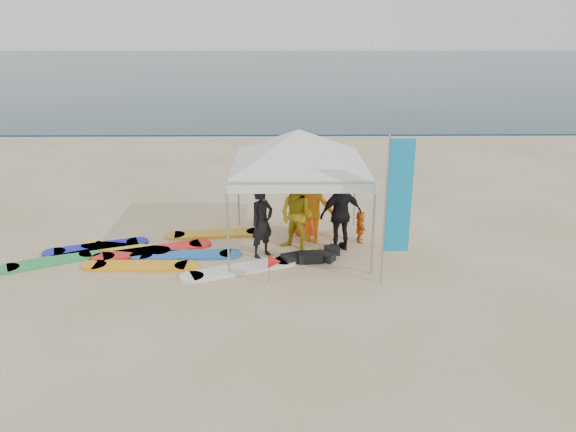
# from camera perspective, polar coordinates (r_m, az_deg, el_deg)

# --- Properties ---
(ground) EXTENTS (120.00, 120.00, 0.00)m
(ground) POSITION_cam_1_polar(r_m,az_deg,el_deg) (10.78, -1.37, -10.63)
(ground) COLOR beige
(ground) RESTS_ON ground
(ocean) EXTENTS (160.00, 84.00, 0.08)m
(ocean) POSITION_cam_1_polar(r_m,az_deg,el_deg) (69.55, -0.82, 14.79)
(ocean) COLOR #0C2633
(ocean) RESTS_ON ground
(shoreline_foam) EXTENTS (160.00, 1.20, 0.01)m
(shoreline_foam) POSITION_cam_1_polar(r_m,az_deg,el_deg) (28.06, -0.97, 8.18)
(shoreline_foam) COLOR silver
(shoreline_foam) RESTS_ON ground
(person_black_a) EXTENTS (0.74, 0.72, 1.71)m
(person_black_a) POSITION_cam_1_polar(r_m,az_deg,el_deg) (13.29, -2.66, -0.65)
(person_black_a) COLOR black
(person_black_a) RESTS_ON ground
(person_yellow) EXTENTS (1.10, 1.04, 1.79)m
(person_yellow) POSITION_cam_1_polar(r_m,az_deg,el_deg) (13.63, 0.85, 0.06)
(person_yellow) COLOR gold
(person_yellow) RESTS_ON ground
(person_orange_a) EXTENTS (1.41, 1.09, 1.92)m
(person_orange_a) POSITION_cam_1_polar(r_m,az_deg,el_deg) (14.19, 2.58, 1.11)
(person_orange_a) COLOR orange
(person_orange_a) RESTS_ON ground
(person_black_b) EXTENTS (1.18, 0.79, 1.86)m
(person_black_b) POSITION_cam_1_polar(r_m,az_deg,el_deg) (13.67, 5.40, 0.19)
(person_black_b) COLOR black
(person_black_b) RESTS_ON ground
(person_orange_b) EXTENTS (1.00, 0.82, 1.76)m
(person_orange_b) POSITION_cam_1_polar(r_m,az_deg,el_deg) (14.62, 1.76, 1.35)
(person_orange_b) COLOR #FF3616
(person_orange_b) RESTS_ON ground
(person_seated) EXTENTS (0.30, 0.78, 0.82)m
(person_seated) POSITION_cam_1_polar(r_m,az_deg,el_deg) (14.41, 7.36, -1.05)
(person_seated) COLOR orange
(person_seated) RESTS_ON ground
(canopy_tent) EXTENTS (4.50, 4.50, 3.39)m
(canopy_tent) POSITION_cam_1_polar(r_m,az_deg,el_deg) (13.27, 1.13, 8.76)
(canopy_tent) COLOR #A5A5A8
(canopy_tent) RESTS_ON ground
(feather_flag) EXTENTS (0.55, 0.04, 3.25)m
(feather_flag) POSITION_cam_1_polar(r_m,az_deg,el_deg) (11.74, 11.08, 1.76)
(feather_flag) COLOR #A5A5A8
(feather_flag) RESTS_ON ground
(marker_pennant) EXTENTS (0.28, 0.28, 0.64)m
(marker_pennant) POSITION_cam_1_polar(r_m,az_deg,el_deg) (12.03, -1.38, -4.67)
(marker_pennant) COLOR #A5A5A8
(marker_pennant) RESTS_ON ground
(gear_pile) EXTENTS (1.44, 0.85, 0.22)m
(gear_pile) POSITION_cam_1_polar(r_m,az_deg,el_deg) (13.32, 2.48, -4.11)
(gear_pile) COLOR black
(gear_pile) RESTS_ON ground
(surfboard_spread) EXTENTS (6.55, 3.30, 0.07)m
(surfboard_spread) POSITION_cam_1_polar(r_m,az_deg,el_deg) (13.99, -13.40, -3.72)
(surfboard_spread) COLOR #FFA215
(surfboard_spread) RESTS_ON ground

